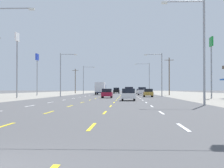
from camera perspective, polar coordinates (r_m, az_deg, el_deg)
The scene contains 23 objects.
ground_plane at distance 71.38m, azimuth 0.08°, elevation -2.11°, with size 572.00×572.00×0.00m, color #4C4C4F.
lot_apron_left at distance 76.56m, azimuth -18.78°, elevation -1.97°, with size 28.00×440.00×0.01m, color gray.
lane_markings at distance 109.86m, azimuth 0.95°, elevation -1.69°, with size 10.64×227.60×0.01m.
signal_span_wire at distance 13.31m, azimuth -12.51°, elevation 14.38°, with size 27.32×0.52×8.63m.
hatchback_inner_right_nearest at distance 40.69m, azimuth 2.94°, elevation -1.88°, with size 1.72×3.90×1.54m.
hatchback_center_turn_near at distance 53.29m, azimuth -0.89°, elevation -1.66°, with size 1.72×3.90×1.54m.
hatchback_far_right_mid at distance 60.85m, azimuth 6.46°, elevation -1.56°, with size 1.72×3.90×1.54m.
suv_inner_right_midfar at distance 73.39m, azimuth 3.05°, elevation -1.27°, with size 1.98×4.90×1.98m.
suv_far_right_far at distance 80.95m, azimuth 5.34°, elevation -1.24°, with size 1.98×4.90×1.98m.
box_truck_inner_left_farther at distance 83.34m, azimuth -2.08°, elevation -0.68°, with size 2.40×7.20×3.23m.
hatchback_far_right_farthest at distance 101.16m, azimuth 4.86°, elevation -1.32°, with size 1.72×3.90×1.54m.
suv_center_turn_distant_a at distance 106.27m, azimuth 0.80°, elevation -1.17°, with size 1.98×4.90×1.98m.
suv_far_left_distant_b at distance 122.06m, azimuth -2.15°, elevation -1.14°, with size 1.98×4.90×1.98m.
pole_sign_left_row_1 at distance 54.84m, azimuth -16.59°, elevation 5.53°, with size 0.24×1.63×10.74m.
pole_sign_left_row_2 at distance 76.27m, azimuth -13.21°, elevation 3.48°, with size 0.24×2.14×9.70m.
pole_sign_right_row_1 at distance 52.65m, azimuth 17.29°, elevation 5.12°, with size 0.24×1.65×9.66m.
streetlight_right_row_0 at distance 30.26m, azimuth 15.40°, elevation 6.97°, with size 3.95×0.26×9.71m.
streetlight_left_row_1 at distance 65.04m, azimuth -8.89°, elevation 2.23°, with size 3.42×0.26×8.74m.
streetlight_right_row_1 at distance 64.10m, azimuth 8.56°, elevation 2.25°, with size 3.58×0.26×8.64m.
streetlight_left_row_2 at distance 98.98m, azimuth -4.91°, elevation 1.11°, with size 3.60×0.26×8.59m.
streetlight_right_row_2 at distance 98.39m, azimuth 6.39°, elevation 1.46°, with size 4.54×0.26×9.50m.
utility_pole_right_row_1 at distance 79.10m, azimuth 10.17°, elevation 1.49°, with size 2.20×0.26×9.17m.
utility_pole_left_row_2 at distance 112.46m, azimuth -6.57°, elevation 0.62°, with size 2.20×0.26×8.63m.
Camera 1 is at (3.08, -5.30, 1.46)m, focal length 51.25 mm.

